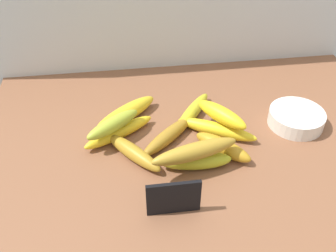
{
  "coord_description": "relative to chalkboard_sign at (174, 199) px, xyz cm",
  "views": [
    {
      "loc": [
        -17.62,
        -69.07,
        65.5
      ],
      "look_at": [
        -7.87,
        1.04,
        8.0
      ],
      "focal_mm": 40.14,
      "sensor_mm": 36.0,
      "label": 1
    }
  ],
  "objects": [
    {
      "name": "banana_2",
      "position": [
        6.97,
        11.84,
        -1.73
      ],
      "size": [
        16.76,
        5.36,
        4.26
      ],
      "primitive_type": "ellipsoid",
      "rotation": [
        0.0,
        0.0,
        3.07
      ],
      "color": "gold",
      "rests_on": "counter_top"
    },
    {
      "name": "banana_8",
      "position": [
        6.34,
        10.61,
        2.38
      ],
      "size": [
        20.71,
        8.54,
        3.97
      ],
      "primitive_type": "ellipsoid",
      "rotation": [
        0.0,
        0.0,
        3.37
      ],
      "color": "#AE8729",
      "rests_on": "banana_2"
    },
    {
      "name": "banana_1",
      "position": [
        -7.99,
        31.99,
        -1.67
      ],
      "size": [
        18.42,
        15.85,
        4.38
      ],
      "primitive_type": "ellipsoid",
      "rotation": [
        0.0,
        0.0,
        3.81
      ],
      "color": "gold",
      "rests_on": "counter_top"
    },
    {
      "name": "banana_6",
      "position": [
        9.46,
        30.69,
        -2.15
      ],
      "size": [
        13.98,
        17.53,
        3.41
      ],
      "primitive_type": "ellipsoid",
      "rotation": [
        0.0,
        0.0,
        0.95
      ],
      "color": "gold",
      "rests_on": "counter_top"
    },
    {
      "name": "banana_4",
      "position": [
        1.98,
        21.78,
        -2.08
      ],
      "size": [
        16.04,
        15.35,
        3.56
      ],
      "primitive_type": "ellipsoid",
      "rotation": [
        0.0,
        0.0,
        0.75
      ],
      "color": "olive",
      "rests_on": "counter_top"
    },
    {
      "name": "counter_top",
      "position": [
        9.77,
        20.65,
        -5.36
      ],
      "size": [
        110.0,
        76.0,
        3.0
      ],
      "primitive_type": "cube",
      "color": "brown",
      "rests_on": "ground"
    },
    {
      "name": "banana_7",
      "position": [
        14.48,
        22.61,
        -2.08
      ],
      "size": [
        19.75,
        13.42,
        3.55
      ],
      "primitive_type": "ellipsoid",
      "rotation": [
        0.0,
        0.0,
        5.76
      ],
      "color": "yellow",
      "rests_on": "counter_top"
    },
    {
      "name": "banana_0",
      "position": [
        14.3,
        15.64,
        -1.84
      ],
      "size": [
        13.38,
        13.69,
        4.04
      ],
      "primitive_type": "ellipsoid",
      "rotation": [
        0.0,
        0.0,
        2.34
      ],
      "color": "#B5851E",
      "rests_on": "counter_top"
    },
    {
      "name": "banana_5",
      "position": [
        -10.08,
        25.02,
        -2.12
      ],
      "size": [
        18.79,
        12.91,
        3.47
      ],
      "primitive_type": "ellipsoid",
      "rotation": [
        0.0,
        0.0,
        0.53
      ],
      "color": "yellow",
      "rests_on": "counter_top"
    },
    {
      "name": "banana_3",
      "position": [
        -7.05,
        16.92,
        -2.05
      ],
      "size": [
        13.93,
        16.1,
        3.61
      ],
      "primitive_type": "ellipsoid",
      "rotation": [
        0.0,
        0.0,
        5.39
      ],
      "color": "#AA8124",
      "rests_on": "counter_top"
    },
    {
      "name": "fruit_bowl",
      "position": [
        36.23,
        23.95,
        -1.85
      ],
      "size": [
        14.36,
        14.36,
        4.02
      ],
      "primitive_type": "cylinder",
      "color": "silver",
      "rests_on": "counter_top"
    },
    {
      "name": "banana_9",
      "position": [
        -11.31,
        23.82,
        1.43
      ],
      "size": [
        14.48,
        12.19,
        3.64
      ],
      "primitive_type": "ellipsoid",
      "rotation": [
        0.0,
        0.0,
        0.65
      ],
      "color": "#9FAE31",
      "rests_on": "banana_5"
    },
    {
      "name": "chalkboard_sign",
      "position": [
        0.0,
        0.0,
        0.0
      ],
      "size": [
        11.0,
        1.8,
        8.4
      ],
      "color": "black",
      "rests_on": "counter_top"
    },
    {
      "name": "banana_10",
      "position": [
        15.72,
        23.59,
        1.73
      ],
      "size": [
        12.21,
        14.48,
        4.08
      ],
      "primitive_type": "ellipsoid",
      "rotation": [
        0.0,
        0.0,
        5.35
      ],
      "color": "yellow",
      "rests_on": "banana_7"
    }
  ]
}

